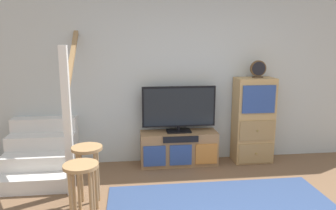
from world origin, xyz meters
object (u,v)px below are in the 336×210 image
(bar_stool_near, at_px, (82,181))
(bar_stool_far, at_px, (88,162))
(desk_clock, at_px, (258,69))
(television, at_px, (179,108))
(media_console, at_px, (179,148))
(side_cabinet, at_px, (253,120))

(bar_stool_near, distance_m, bar_stool_far, 0.47)
(desk_clock, distance_m, bar_stool_near, 2.99)
(desk_clock, relative_size, bar_stool_near, 0.38)
(television, bearing_deg, bar_stool_near, -126.89)
(media_console, distance_m, side_cabinet, 1.21)
(media_console, relative_size, bar_stool_far, 1.63)
(television, relative_size, side_cabinet, 0.84)
(bar_stool_near, bearing_deg, media_console, 52.69)
(media_console, distance_m, bar_stool_far, 1.65)
(television, bearing_deg, media_console, -90.00)
(side_cabinet, bearing_deg, television, 179.32)
(desk_clock, bearing_deg, bar_stool_far, -155.12)
(media_console, height_order, side_cabinet, side_cabinet)
(bar_stool_far, bearing_deg, bar_stool_near, -90.04)
(side_cabinet, bearing_deg, media_console, -179.50)
(media_console, bearing_deg, bar_stool_far, -137.30)
(side_cabinet, xyz_separation_m, desk_clock, (0.03, -0.01, 0.78))
(bar_stool_near, height_order, bar_stool_far, bar_stool_far)
(bar_stool_far, bearing_deg, media_console, 42.70)
(media_console, relative_size, television, 1.05)
(desk_clock, height_order, bar_stool_near, desk_clock)
(desk_clock, bearing_deg, bar_stool_near, -146.55)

